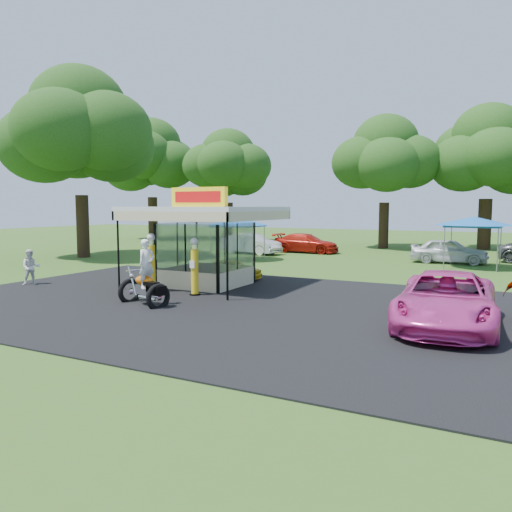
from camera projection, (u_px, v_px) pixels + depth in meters
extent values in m
plane|color=#3A5B1C|center=(174.00, 313.00, 15.98)|extent=(120.00, 120.00, 0.00)
cube|color=black|center=(208.00, 301.00, 17.74)|extent=(20.00, 14.00, 0.04)
cube|color=white|center=(207.00, 285.00, 21.31)|extent=(3.00, 3.00, 0.06)
cube|color=white|center=(206.00, 209.00, 20.99)|extent=(5.40, 5.40, 0.18)
cube|color=yellow|center=(199.00, 197.00, 20.50)|extent=(2.60, 0.25, 0.80)
cube|color=red|center=(197.00, 197.00, 20.38)|extent=(2.21, 0.02, 0.45)
cylinder|color=black|center=(118.00, 251.00, 20.07)|extent=(0.08, 0.08, 3.20)
cylinder|color=black|center=(227.00, 257.00, 17.73)|extent=(0.08, 0.08, 3.20)
cylinder|color=black|center=(152.00, 292.00, 19.64)|extent=(0.44, 0.44, 0.10)
cylinder|color=yellow|center=(152.00, 268.00, 19.55)|extent=(0.30, 0.30, 1.80)
cylinder|color=silver|center=(151.00, 242.00, 19.45)|extent=(0.20, 0.20, 0.20)
sphere|color=white|center=(151.00, 237.00, 19.43)|extent=(0.32, 0.32, 0.32)
cube|color=white|center=(148.00, 261.00, 19.36)|extent=(0.22, 0.02, 0.30)
cylinder|color=black|center=(195.00, 295.00, 18.96)|extent=(0.41, 0.41, 0.09)
cylinder|color=yellow|center=(195.00, 271.00, 18.87)|extent=(0.28, 0.28, 1.70)
cylinder|color=silver|center=(194.00, 247.00, 18.78)|extent=(0.19, 0.19, 0.19)
sphere|color=white|center=(194.00, 242.00, 18.76)|extent=(0.30, 0.30, 0.30)
cube|color=white|center=(192.00, 264.00, 18.69)|extent=(0.21, 0.02, 0.28)
torus|color=black|center=(130.00, 291.00, 17.72)|extent=(0.42, 0.95, 0.94)
torus|color=black|center=(158.00, 297.00, 16.58)|extent=(0.42, 0.95, 0.94)
cube|color=silver|center=(144.00, 289.00, 17.09)|extent=(0.68, 0.47, 0.34)
ellipsoid|color=orange|center=(144.00, 280.00, 17.06)|extent=(0.72, 0.40, 0.34)
cube|color=black|center=(151.00, 283.00, 16.80)|extent=(0.67, 0.44, 0.11)
cube|color=black|center=(159.00, 290.00, 16.53)|extent=(0.48, 0.47, 0.31)
cylinder|color=silver|center=(132.00, 281.00, 17.56)|extent=(0.49, 0.20, 1.00)
cylinder|color=silver|center=(135.00, 270.00, 17.41)|extent=(0.23, 0.66, 0.06)
sphere|color=silver|center=(132.00, 276.00, 17.56)|extent=(0.18, 0.18, 0.18)
imported|color=white|center=(147.00, 264.00, 16.89)|extent=(0.55, 0.70, 1.68)
torus|color=black|center=(167.00, 280.00, 20.69)|extent=(0.77, 0.52, 0.72)
torus|color=black|center=(167.00, 279.00, 20.87)|extent=(0.78, 0.60, 0.72)
cube|color=#593819|center=(473.00, 324.00, 12.60)|extent=(0.52, 0.34, 0.86)
cube|color=#593819|center=(474.00, 322.00, 12.79)|extent=(0.52, 0.34, 0.86)
imported|color=yellow|center=(232.00, 269.00, 23.21)|extent=(2.82, 1.13, 0.96)
imported|color=#DB3B9B|center=(446.00, 300.00, 13.93)|extent=(2.95, 5.75, 1.55)
imported|color=white|center=(31.00, 267.00, 21.48)|extent=(0.93, 0.96, 1.55)
imported|color=silver|center=(251.00, 244.00, 35.70)|extent=(4.67, 2.27, 1.47)
imported|color=red|center=(306.00, 243.00, 36.67)|extent=(4.88, 2.06, 1.41)
imported|color=silver|center=(449.00, 251.00, 29.81)|extent=(4.43, 1.87, 1.50)
cylinder|color=gray|center=(231.00, 241.00, 33.33)|extent=(0.05, 0.05, 2.12)
cylinder|color=gray|center=(264.00, 243.00, 32.21)|extent=(0.05, 0.05, 2.12)
cylinder|color=gray|center=(211.00, 244.00, 31.16)|extent=(0.05, 0.05, 2.12)
cylinder|color=gray|center=(246.00, 245.00, 30.04)|extent=(0.05, 0.05, 2.12)
cube|color=#1B5FB2|center=(238.00, 226.00, 31.58)|extent=(2.65, 2.65, 0.11)
cone|color=#1B5FB2|center=(238.00, 221.00, 31.55)|extent=(3.81, 3.81, 0.44)
cylinder|color=gray|center=(450.00, 245.00, 29.31)|extent=(0.06, 0.06, 2.26)
cylinder|color=gray|center=(500.00, 247.00, 28.11)|extent=(0.06, 0.06, 2.26)
cylinder|color=gray|center=(445.00, 248.00, 26.99)|extent=(0.06, 0.06, 2.26)
cylinder|color=gray|center=(498.00, 250.00, 25.79)|extent=(0.06, 0.06, 2.26)
cube|color=#1B5FB2|center=(474.00, 226.00, 27.43)|extent=(2.82, 2.82, 0.11)
cone|color=#1B5FB2|center=(474.00, 221.00, 27.41)|extent=(4.06, 4.06, 0.47)
cylinder|color=black|center=(153.00, 218.00, 52.45)|extent=(0.98, 0.98, 4.37)
ellipsoid|color=#1E4513|center=(152.00, 164.00, 51.90)|extent=(10.32, 10.32, 8.84)
cylinder|color=black|center=(228.00, 222.00, 47.45)|extent=(0.89, 0.89, 3.76)
ellipsoid|color=#1E4513|center=(228.00, 172.00, 46.97)|extent=(8.73, 8.73, 7.49)
cylinder|color=black|center=(384.00, 225.00, 40.58)|extent=(0.80, 0.80, 3.71)
ellipsoid|color=#1E4513|center=(385.00, 165.00, 40.10)|extent=(8.91, 8.91, 7.64)
cylinder|color=black|center=(485.00, 224.00, 39.34)|extent=(1.00, 1.00, 4.00)
ellipsoid|color=#1E4513|center=(488.00, 159.00, 38.83)|extent=(9.32, 9.32, 7.99)
cylinder|color=black|center=(83.00, 226.00, 33.30)|extent=(0.83, 0.83, 4.14)
ellipsoid|color=#1E4513|center=(80.00, 141.00, 32.75)|extent=(10.63, 10.63, 9.11)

